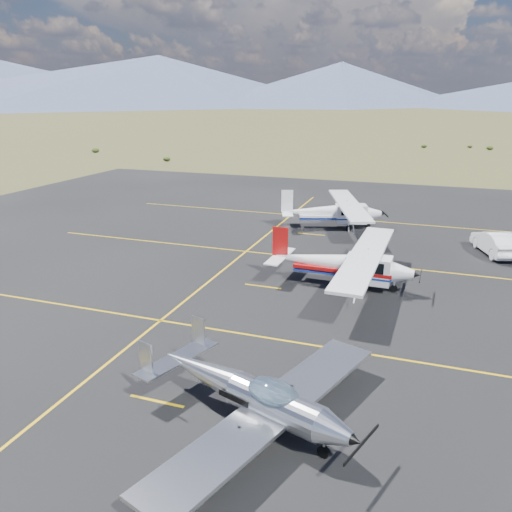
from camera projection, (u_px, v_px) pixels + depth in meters
The scene contains 6 objects.
ground at pixel (275, 365), 18.66m from camera, with size 1600.00×1600.00×0.00m, color #383D1C.
apron at pixel (317, 297), 24.94m from camera, with size 72.00×72.00×0.02m, color black.
aircraft_low_wing at pixel (254, 395), 15.04m from camera, with size 7.24×9.79×2.15m.
aircraft_cessna at pixel (343, 263), 26.09m from camera, with size 6.77×11.31×2.87m.
aircraft_plain at pixel (333, 211), 37.64m from camera, with size 7.84×11.25×2.88m.
sedan at pixel (496, 243), 31.49m from camera, with size 1.56×4.48×1.48m, color white.
Camera 1 is at (4.80, -15.80, 9.64)m, focal length 35.00 mm.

